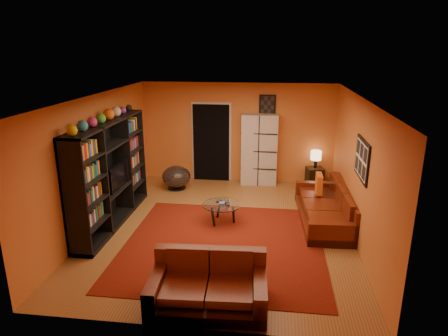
# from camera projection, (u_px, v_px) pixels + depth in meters

# --- Properties ---
(floor) EXTENTS (6.00, 6.00, 0.00)m
(floor) POSITION_uv_depth(u_px,v_px,m) (223.00, 228.00, 7.98)
(floor) COLOR brown
(floor) RESTS_ON ground
(ceiling) EXTENTS (6.00, 6.00, 0.00)m
(ceiling) POSITION_uv_depth(u_px,v_px,m) (223.00, 97.00, 7.22)
(ceiling) COLOR white
(ceiling) RESTS_ON wall_back
(wall_back) EXTENTS (6.00, 0.00, 6.00)m
(wall_back) POSITION_uv_depth(u_px,v_px,m) (238.00, 133.00, 10.45)
(wall_back) COLOR #CA692C
(wall_back) RESTS_ON floor
(wall_front) EXTENTS (6.00, 0.00, 6.00)m
(wall_front) POSITION_uv_depth(u_px,v_px,m) (190.00, 238.00, 4.76)
(wall_front) COLOR #CA692C
(wall_front) RESTS_ON floor
(wall_left) EXTENTS (0.00, 6.00, 6.00)m
(wall_left) POSITION_uv_depth(u_px,v_px,m) (98.00, 161.00, 7.91)
(wall_left) COLOR #CA692C
(wall_left) RESTS_ON floor
(wall_right) EXTENTS (0.00, 6.00, 6.00)m
(wall_right) POSITION_uv_depth(u_px,v_px,m) (358.00, 171.00, 7.30)
(wall_right) COLOR #CA692C
(wall_right) RESTS_ON floor
(rug) EXTENTS (3.60, 3.60, 0.01)m
(rug) POSITION_uv_depth(u_px,v_px,m) (223.00, 244.00, 7.31)
(rug) COLOR #531109
(rug) RESTS_ON floor
(doorway) EXTENTS (0.95, 0.10, 2.04)m
(doorway) POSITION_uv_depth(u_px,v_px,m) (211.00, 143.00, 10.58)
(doorway) COLOR black
(doorway) RESTS_ON floor
(wall_art_right) EXTENTS (0.03, 1.00, 0.70)m
(wall_art_right) POSITION_uv_depth(u_px,v_px,m) (362.00, 159.00, 6.93)
(wall_art_right) COLOR black
(wall_art_right) RESTS_ON wall_right
(wall_art_back) EXTENTS (0.42, 0.03, 0.52)m
(wall_art_back) POSITION_uv_depth(u_px,v_px,m) (267.00, 105.00, 10.12)
(wall_art_back) COLOR black
(wall_art_back) RESTS_ON wall_back
(entertainment_unit) EXTENTS (0.45, 3.00, 2.10)m
(entertainment_unit) POSITION_uv_depth(u_px,v_px,m) (110.00, 173.00, 7.95)
(entertainment_unit) COLOR black
(entertainment_unit) RESTS_ON floor
(tv) EXTENTS (0.89, 0.12, 0.51)m
(tv) POSITION_uv_depth(u_px,v_px,m) (115.00, 176.00, 8.06)
(tv) COLOR black
(tv) RESTS_ON entertainment_unit
(sofa) EXTENTS (1.12, 2.47, 0.85)m
(sofa) POSITION_uv_depth(u_px,v_px,m) (330.00, 208.00, 8.23)
(sofa) COLOR #4D160A
(sofa) RESTS_ON rug
(loveseat) EXTENTS (1.67, 1.06, 0.85)m
(loveseat) POSITION_uv_depth(u_px,v_px,m) (208.00, 284.00, 5.60)
(loveseat) COLOR #4D160A
(loveseat) RESTS_ON rug
(throw_pillow) EXTENTS (0.12, 0.42, 0.42)m
(throw_pillow) POSITION_uv_depth(u_px,v_px,m) (319.00, 184.00, 8.64)
(throw_pillow) COLOR orange
(throw_pillow) RESTS_ON sofa
(coffee_table) EXTENTS (0.80, 0.80, 0.40)m
(coffee_table) POSITION_uv_depth(u_px,v_px,m) (222.00, 206.00, 8.12)
(coffee_table) COLOR silver
(coffee_table) RESTS_ON floor
(storage_cabinet) EXTENTS (0.95, 0.48, 1.84)m
(storage_cabinet) POSITION_uv_depth(u_px,v_px,m) (259.00, 150.00, 10.30)
(storage_cabinet) COLOR beige
(storage_cabinet) RESTS_ON floor
(bowl_chair) EXTENTS (0.72, 0.72, 0.59)m
(bowl_chair) POSITION_uv_depth(u_px,v_px,m) (176.00, 177.00, 10.09)
(bowl_chair) COLOR black
(bowl_chair) RESTS_ON floor
(side_table) EXTENTS (0.48, 0.48, 0.50)m
(side_table) POSITION_uv_depth(u_px,v_px,m) (314.00, 177.00, 10.27)
(side_table) COLOR black
(side_table) RESTS_ON floor
(table_lamp) EXTENTS (0.27, 0.27, 0.45)m
(table_lamp) POSITION_uv_depth(u_px,v_px,m) (316.00, 156.00, 10.11)
(table_lamp) COLOR black
(table_lamp) RESTS_ON side_table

